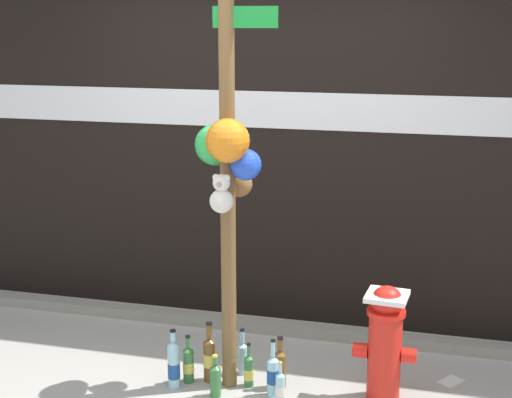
{
  "coord_description": "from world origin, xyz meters",
  "views": [
    {
      "loc": [
        1.29,
        -3.73,
        2.3
      ],
      "look_at": [
        0.24,
        0.37,
        1.23
      ],
      "focal_mm": 51.76,
      "sensor_mm": 36.0,
      "label": 1
    }
  ],
  "objects_px": {
    "bottle_3": "(242,356)",
    "bottle_8": "(215,379)",
    "fire_hydrant": "(385,341)",
    "bottle_0": "(188,364)",
    "memorial_post": "(227,131)",
    "bottle_4": "(280,388)",
    "bottle_7": "(280,367)",
    "bottle_1": "(249,371)",
    "bottle_5": "(210,358)",
    "bottle_2": "(273,375)",
    "bottle_6": "(174,365)"
  },
  "relations": [
    {
      "from": "bottle_2",
      "to": "bottle_4",
      "type": "distance_m",
      "value": 0.11
    },
    {
      "from": "bottle_3",
      "to": "bottle_7",
      "type": "height_order",
      "value": "bottle_7"
    },
    {
      "from": "bottle_2",
      "to": "bottle_3",
      "type": "xyz_separation_m",
      "value": [
        -0.26,
        0.23,
        -0.02
      ]
    },
    {
      "from": "bottle_0",
      "to": "bottle_5",
      "type": "bearing_deg",
      "value": 20.14
    },
    {
      "from": "bottle_4",
      "to": "bottle_5",
      "type": "height_order",
      "value": "bottle_5"
    },
    {
      "from": "bottle_3",
      "to": "bottle_7",
      "type": "bearing_deg",
      "value": -23.58
    },
    {
      "from": "bottle_6",
      "to": "bottle_2",
      "type": "bearing_deg",
      "value": 4.51
    },
    {
      "from": "memorial_post",
      "to": "bottle_6",
      "type": "bearing_deg",
      "value": -160.38
    },
    {
      "from": "bottle_5",
      "to": "bottle_6",
      "type": "relative_size",
      "value": 1.03
    },
    {
      "from": "fire_hydrant",
      "to": "bottle_4",
      "type": "relative_size",
      "value": 2.7
    },
    {
      "from": "fire_hydrant",
      "to": "bottle_8",
      "type": "xyz_separation_m",
      "value": [
        -1.0,
        -0.22,
        -0.27
      ]
    },
    {
      "from": "memorial_post",
      "to": "bottle_7",
      "type": "height_order",
      "value": "memorial_post"
    },
    {
      "from": "bottle_2",
      "to": "bottle_8",
      "type": "height_order",
      "value": "bottle_2"
    },
    {
      "from": "bottle_4",
      "to": "memorial_post",
      "type": "bearing_deg",
      "value": 158.28
    },
    {
      "from": "memorial_post",
      "to": "bottle_5",
      "type": "xyz_separation_m",
      "value": [
        -0.14,
        0.02,
        -1.47
      ]
    },
    {
      "from": "bottle_2",
      "to": "bottle_3",
      "type": "bearing_deg",
      "value": 138.2
    },
    {
      "from": "bottle_5",
      "to": "bottle_8",
      "type": "distance_m",
      "value": 0.21
    },
    {
      "from": "bottle_4",
      "to": "bottle_7",
      "type": "xyz_separation_m",
      "value": [
        -0.04,
        0.19,
        0.04
      ]
    },
    {
      "from": "bottle_7",
      "to": "bottle_8",
      "type": "height_order",
      "value": "bottle_7"
    },
    {
      "from": "bottle_2",
      "to": "bottle_5",
      "type": "xyz_separation_m",
      "value": [
        -0.44,
        0.09,
        0.02
      ]
    },
    {
      "from": "bottle_1",
      "to": "bottle_8",
      "type": "bearing_deg",
      "value": -133.67
    },
    {
      "from": "bottle_0",
      "to": "bottle_3",
      "type": "bearing_deg",
      "value": 32.17
    },
    {
      "from": "bottle_0",
      "to": "bottle_5",
      "type": "relative_size",
      "value": 0.79
    },
    {
      "from": "fire_hydrant",
      "to": "bottle_2",
      "type": "relative_size",
      "value": 1.96
    },
    {
      "from": "memorial_post",
      "to": "bottle_5",
      "type": "distance_m",
      "value": 1.48
    },
    {
      "from": "bottle_1",
      "to": "bottle_6",
      "type": "bearing_deg",
      "value": -164.14
    },
    {
      "from": "memorial_post",
      "to": "bottle_8",
      "type": "xyz_separation_m",
      "value": [
        -0.04,
        -0.16,
        -1.52
      ]
    },
    {
      "from": "bottle_3",
      "to": "bottle_8",
      "type": "height_order",
      "value": "bottle_3"
    },
    {
      "from": "memorial_post",
      "to": "bottle_8",
      "type": "distance_m",
      "value": 1.53
    },
    {
      "from": "bottle_2",
      "to": "bottle_7",
      "type": "height_order",
      "value": "bottle_2"
    },
    {
      "from": "bottle_0",
      "to": "bottle_2",
      "type": "bearing_deg",
      "value": -4.0
    },
    {
      "from": "memorial_post",
      "to": "bottle_0",
      "type": "height_order",
      "value": "memorial_post"
    },
    {
      "from": "bottle_5",
      "to": "bottle_8",
      "type": "xyz_separation_m",
      "value": [
        0.1,
        -0.18,
        -0.05
      ]
    },
    {
      "from": "bottle_2",
      "to": "bottle_7",
      "type": "xyz_separation_m",
      "value": [
        0.02,
        0.11,
        0.0
      ]
    },
    {
      "from": "memorial_post",
      "to": "bottle_2",
      "type": "distance_m",
      "value": 1.52
    },
    {
      "from": "fire_hydrant",
      "to": "bottle_1",
      "type": "bearing_deg",
      "value": -176.59
    },
    {
      "from": "bottle_2",
      "to": "bottle_6",
      "type": "bearing_deg",
      "value": -175.49
    },
    {
      "from": "bottle_6",
      "to": "bottle_7",
      "type": "relative_size",
      "value": 1.13
    },
    {
      "from": "fire_hydrant",
      "to": "bottle_4",
      "type": "bearing_deg",
      "value": -161.01
    },
    {
      "from": "fire_hydrant",
      "to": "bottle_1",
      "type": "height_order",
      "value": "fire_hydrant"
    },
    {
      "from": "bottle_4",
      "to": "bottle_8",
      "type": "xyz_separation_m",
      "value": [
        -0.4,
        -0.02,
        0.01
      ]
    },
    {
      "from": "bottle_5",
      "to": "bottle_6",
      "type": "distance_m",
      "value": 0.24
    },
    {
      "from": "fire_hydrant",
      "to": "bottle_0",
      "type": "xyz_separation_m",
      "value": [
        -1.23,
        -0.09,
        -0.26
      ]
    },
    {
      "from": "bottle_0",
      "to": "bottle_1",
      "type": "height_order",
      "value": "bottle_0"
    },
    {
      "from": "fire_hydrant",
      "to": "bottle_8",
      "type": "relative_size",
      "value": 2.67
    },
    {
      "from": "fire_hydrant",
      "to": "bottle_0",
      "type": "height_order",
      "value": "fire_hydrant"
    },
    {
      "from": "memorial_post",
      "to": "bottle_4",
      "type": "height_order",
      "value": "memorial_post"
    },
    {
      "from": "fire_hydrant",
      "to": "bottle_1",
      "type": "relative_size",
      "value": 2.51
    },
    {
      "from": "bottle_6",
      "to": "bottle_0",
      "type": "bearing_deg",
      "value": 53.84
    },
    {
      "from": "bottle_5",
      "to": "fire_hydrant",
      "type": "bearing_deg",
      "value": 2.25
    }
  ]
}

